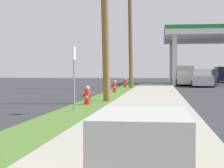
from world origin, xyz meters
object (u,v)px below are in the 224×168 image
object	(u,v)px
utility_pole_background	(130,26)
car_silver_by_near_pump	(201,79)
fire_hydrant_third	(115,87)
utility_pole_midground	(105,4)
street_sign_post	(74,65)
truck_white_at_forecourt	(185,76)
fire_hydrant_second	(87,96)
truck_navy_on_apron	(222,75)
fire_hydrant_fourth	(125,83)

from	to	relation	value
utility_pole_background	car_silver_by_near_pump	world-z (taller)	utility_pole_background
fire_hydrant_third	utility_pole_midground	distance (m)	8.56
fire_hydrant_third	street_sign_post	size ratio (longest dim) A/B	0.35
utility_pole_background	car_silver_by_near_pump	xyz separation A→B (m)	(6.09, 4.58, -4.37)
utility_pole_midground	truck_white_at_forecourt	distance (m)	23.89
fire_hydrant_second	truck_navy_on_apron	bearing A→B (deg)	73.51
street_sign_post	truck_navy_on_apron	world-z (taller)	street_sign_post
car_silver_by_near_pump	fire_hydrant_fourth	bearing A→B (deg)	-146.69
utility_pole_background	truck_white_at_forecourt	size ratio (longest dim) A/B	1.77
fire_hydrant_second	street_sign_post	xyz separation A→B (m)	(0.05, -2.62, 1.19)
fire_hydrant_second	street_sign_post	size ratio (longest dim) A/B	0.35
street_sign_post	car_silver_by_near_pump	distance (m)	24.91
fire_hydrant_third	fire_hydrant_fourth	bearing A→B (deg)	90.15
utility_pole_midground	street_sign_post	distance (m)	5.11
car_silver_by_near_pump	fire_hydrant_second	bearing A→B (deg)	-106.92
truck_navy_on_apron	street_sign_post	bearing A→B (deg)	-105.34
fire_hydrant_third	utility_pole_background	xyz separation A→B (m)	(0.41, 7.51, 4.65)
utility_pole_background	truck_navy_on_apron	bearing A→B (deg)	61.51
fire_hydrant_third	utility_pole_midground	bearing A→B (deg)	-86.69
car_silver_by_near_pump	truck_white_at_forecourt	size ratio (longest dim) A/B	0.82
fire_hydrant_third	utility_pole_background	world-z (taller)	utility_pole_background
utility_pole_midground	fire_hydrant_third	bearing A→B (deg)	93.31
truck_white_at_forecourt	utility_pole_background	bearing A→B (deg)	-121.10
truck_white_at_forecourt	truck_navy_on_apron	world-z (taller)	same
utility_pole_midground	truck_white_at_forecourt	world-z (taller)	utility_pole_midground
utility_pole_background	street_sign_post	size ratio (longest dim) A/B	4.61
fire_hydrant_fourth	truck_white_at_forecourt	distance (m)	9.36
fire_hydrant_second	utility_pole_midground	world-z (taller)	utility_pole_midground
truck_white_at_forecourt	truck_navy_on_apron	bearing A→B (deg)	63.59
fire_hydrant_third	fire_hydrant_second	bearing A→B (deg)	-90.09
utility_pole_background	truck_white_at_forecourt	xyz separation A→B (m)	(4.83, 8.01, -4.18)
fire_hydrant_third	utility_pole_midground	world-z (taller)	utility_pole_midground
fire_hydrant_second	utility_pole_midground	distance (m)	4.27
utility_pole_background	car_silver_by_near_pump	bearing A→B (deg)	36.91
car_silver_by_near_pump	truck_navy_on_apron	distance (m)	14.47
utility_pole_midground	fire_hydrant_fourth	bearing A→B (deg)	91.71
fire_hydrant_second	street_sign_post	bearing A→B (deg)	-88.94
utility_pole_midground	car_silver_by_near_pump	xyz separation A→B (m)	(6.06, 19.71, -3.61)
utility_pole_midground	fire_hydrant_second	bearing A→B (deg)	-104.88
utility_pole_midground	street_sign_post	xyz separation A→B (m)	(-0.41, -4.33, -2.69)
fire_hydrant_second	truck_navy_on_apron	size ratio (longest dim) A/B	0.13
car_silver_by_near_pump	truck_white_at_forecourt	xyz separation A→B (m)	(-1.26, 3.44, 0.19)
fire_hydrant_third	car_silver_by_near_pump	world-z (taller)	car_silver_by_near_pump
fire_hydrant_fourth	car_silver_by_near_pump	world-z (taller)	car_silver_by_near_pump
fire_hydrant_third	truck_white_at_forecourt	distance (m)	16.40
fire_hydrant_fourth	truck_white_at_forecourt	bearing A→B (deg)	55.72
utility_pole_midground	utility_pole_background	bearing A→B (deg)	90.11
fire_hydrant_second	car_silver_by_near_pump	bearing A→B (deg)	73.08
car_silver_by_near_pump	fire_hydrant_third	bearing A→B (deg)	-118.28
street_sign_post	fire_hydrant_third	bearing A→B (deg)	90.16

